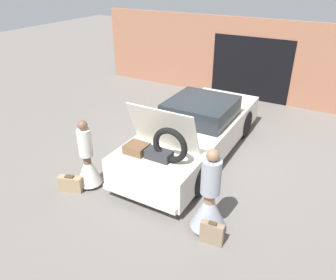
{
  "coord_description": "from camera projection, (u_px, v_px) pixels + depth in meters",
  "views": [
    {
      "loc": [
        3.03,
        -6.78,
        4.31
      ],
      "look_at": [
        0.0,
        -1.4,
        1.02
      ],
      "focal_mm": 35.0,
      "sensor_mm": 36.0,
      "label": 1
    }
  ],
  "objects": [
    {
      "name": "ground_plane",
      "position": [
        194.0,
        152.0,
        8.55
      ],
      "size": [
        40.0,
        40.0,
        0.0
      ],
      "primitive_type": "plane",
      "color": "slate"
    },
    {
      "name": "garage_wall_back",
      "position": [
        252.0,
        60.0,
        11.43
      ],
      "size": [
        12.0,
        0.14,
        2.8
      ],
      "color": "#9E664C",
      "rests_on": "ground_plane"
    },
    {
      "name": "car",
      "position": [
        195.0,
        131.0,
        8.26
      ],
      "size": [
        1.82,
        5.18,
        1.87
      ],
      "color": "silver",
      "rests_on": "ground_plane"
    },
    {
      "name": "person_left",
      "position": [
        88.0,
        163.0,
        7.03
      ],
      "size": [
        0.56,
        0.56,
        1.57
      ],
      "rotation": [
        0.0,
        0.0,
        -1.67
      ],
      "color": "brown",
      "rests_on": "ground_plane"
    },
    {
      "name": "person_right",
      "position": [
        209.0,
        202.0,
        5.81
      ],
      "size": [
        0.66,
        0.66,
        1.69
      ],
      "rotation": [
        0.0,
        0.0,
        1.35
      ],
      "color": "#997051",
      "rests_on": "ground_plane"
    },
    {
      "name": "suitcase_beside_left_person",
      "position": [
        70.0,
        184.0,
        7.02
      ],
      "size": [
        0.54,
        0.33,
        0.38
      ],
      "color": "#9E8460",
      "rests_on": "ground_plane"
    },
    {
      "name": "suitcase_beside_right_person",
      "position": [
        212.0,
        233.0,
        5.68
      ],
      "size": [
        0.42,
        0.16,
        0.45
      ],
      "color": "#8C7259",
      "rests_on": "ground_plane"
    }
  ]
}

